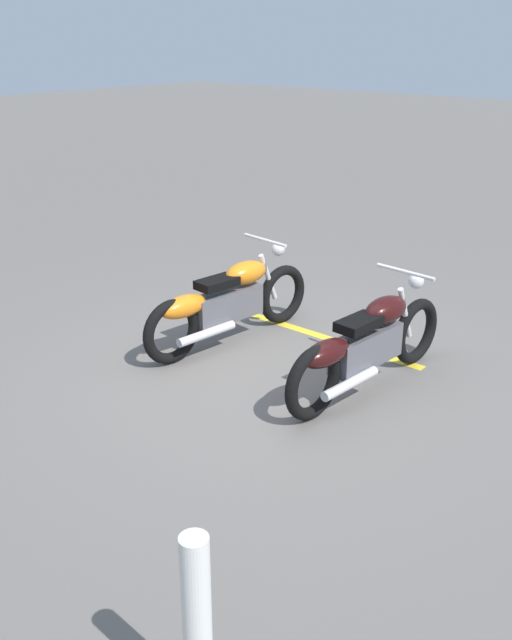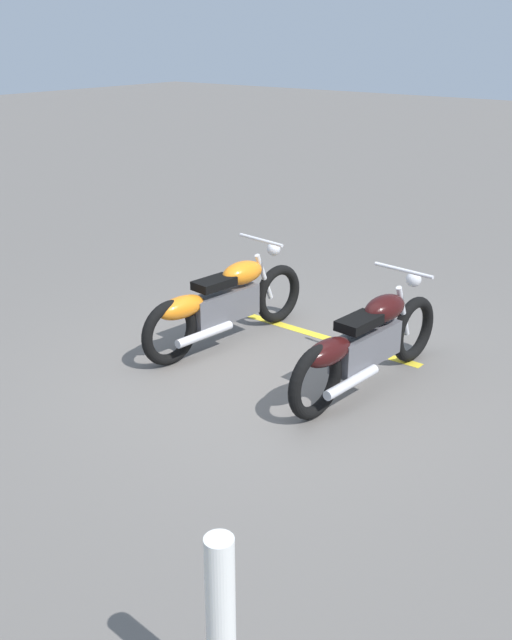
# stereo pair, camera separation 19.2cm
# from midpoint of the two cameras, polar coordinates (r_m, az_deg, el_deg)

# --- Properties ---
(ground_plane) EXTENTS (60.00, 60.00, 0.00)m
(ground_plane) POSITION_cam_midpoint_polar(r_m,az_deg,el_deg) (6.90, 1.89, -4.52)
(ground_plane) COLOR #66605B
(motorcycle_bright_foreground) EXTENTS (2.23, 0.62, 1.04)m
(motorcycle_bright_foreground) POSITION_cam_midpoint_polar(r_m,az_deg,el_deg) (7.45, -1.63, 1.45)
(motorcycle_bright_foreground) COLOR black
(motorcycle_bright_foreground) RESTS_ON ground
(motorcycle_dark_foreground) EXTENTS (2.23, 0.62, 1.04)m
(motorcycle_dark_foreground) POSITION_cam_midpoint_polar(r_m,az_deg,el_deg) (6.53, 9.62, -1.93)
(motorcycle_dark_foreground) COLOR black
(motorcycle_dark_foreground) RESTS_ON ground
(bollard_post) EXTENTS (0.14, 0.14, 1.03)m
(bollard_post) POSITION_cam_midpoint_polar(r_m,az_deg,el_deg) (3.62, -3.07, -23.32)
(bollard_post) COLOR white
(bollard_post) RESTS_ON ground
(parking_stripe_near) EXTENTS (0.16, 3.20, 0.01)m
(parking_stripe_near) POSITION_cam_midpoint_polar(r_m,az_deg,el_deg) (8.00, 3.78, -0.63)
(parking_stripe_near) COLOR yellow
(parking_stripe_near) RESTS_ON ground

